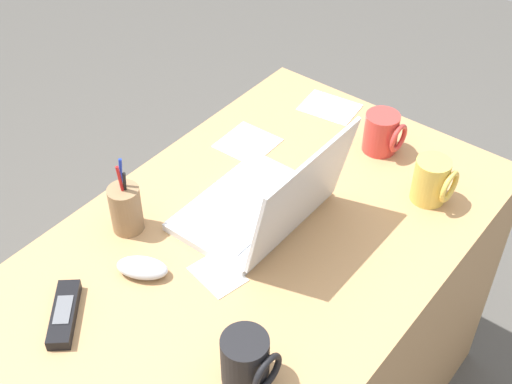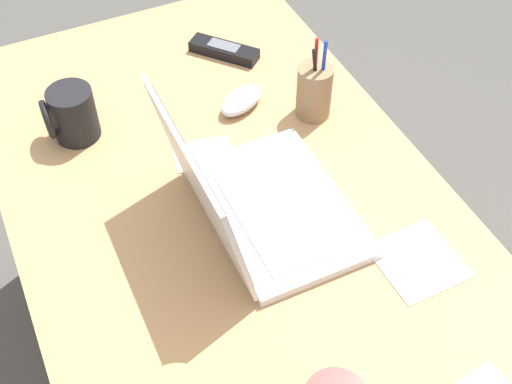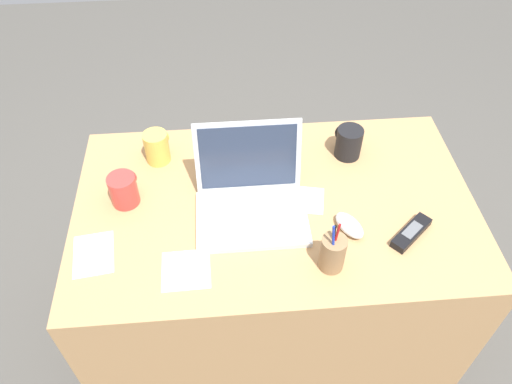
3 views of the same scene
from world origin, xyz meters
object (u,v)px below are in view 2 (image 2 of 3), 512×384
object	(u,v)px
laptop	(254,202)
cordless_phone	(224,50)
pen_holder	(314,91)
computer_mouse	(241,100)
coffee_mug_tall	(72,114)

from	to	relation	value
laptop	cordless_phone	bearing A→B (deg)	-17.23
laptop	pen_holder	bearing A→B (deg)	-47.95
computer_mouse	pen_holder	distance (m)	0.15
computer_mouse	cordless_phone	bearing A→B (deg)	-38.81
computer_mouse	laptop	bearing A→B (deg)	132.93
laptop	coffee_mug_tall	world-z (taller)	laptop
computer_mouse	cordless_phone	world-z (taller)	computer_mouse
computer_mouse	coffee_mug_tall	size ratio (longest dim) A/B	1.02
laptop	coffee_mug_tall	distance (m)	0.41
coffee_mug_tall	cordless_phone	world-z (taller)	coffee_mug_tall
computer_mouse	pen_holder	size ratio (longest dim) A/B	0.60
pen_holder	coffee_mug_tall	bearing A→B (deg)	72.69
laptop	computer_mouse	size ratio (longest dim) A/B	3.03
laptop	computer_mouse	distance (m)	0.30
coffee_mug_tall	pen_holder	world-z (taller)	pen_holder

